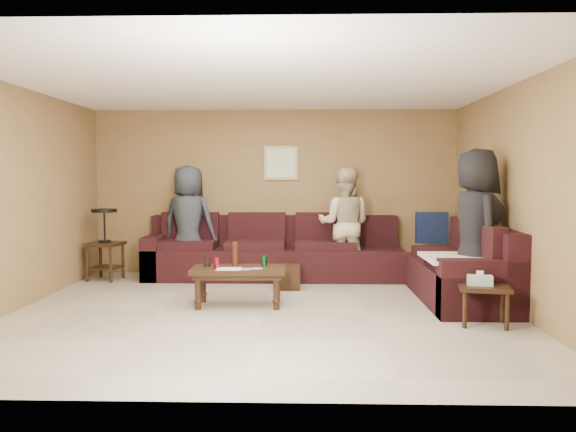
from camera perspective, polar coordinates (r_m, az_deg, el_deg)
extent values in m
plane|color=#B0A695|center=(6.29, -2.52, -9.67)|extent=(5.50, 5.50, 0.00)
cube|color=white|center=(6.18, -2.60, 12.97)|extent=(5.50, 5.00, 0.10)
cube|color=olive|center=(8.61, -1.37, 2.43)|extent=(5.50, 0.10, 2.50)
cube|color=olive|center=(3.63, -5.39, 0.26)|extent=(5.50, 0.10, 2.50)
cube|color=olive|center=(6.88, -26.07, 1.63)|extent=(0.10, 5.00, 2.50)
cube|color=olive|center=(6.52, 22.33, 1.63)|extent=(0.10, 5.00, 2.50)
cube|color=black|center=(8.25, -1.52, -4.79)|extent=(3.70, 0.90, 0.45)
cube|color=black|center=(8.52, -1.40, -1.46)|extent=(3.70, 0.24, 0.45)
cube|color=black|center=(8.51, -13.26, -4.02)|extent=(0.24, 0.90, 0.63)
cube|color=black|center=(7.06, 16.93, -6.46)|extent=(0.90, 2.00, 0.45)
cube|color=black|center=(7.09, 19.58, -2.80)|extent=(0.24, 2.00, 0.45)
cube|color=black|center=(6.21, 19.11, -7.08)|extent=(0.90, 0.24, 0.63)
cube|color=#141E3F|center=(8.38, 14.38, -1.16)|extent=(0.45, 0.14, 0.45)
cube|color=beige|center=(6.58, 18.03, -4.11)|extent=(1.00, 0.85, 0.04)
cube|color=black|center=(6.50, -5.05, -5.47)|extent=(1.08, 0.56, 0.06)
cube|color=black|center=(6.51, -5.04, -5.98)|extent=(1.00, 0.48, 0.05)
cylinder|color=black|center=(6.40, -9.13, -7.69)|extent=(0.07, 0.07, 0.39)
cylinder|color=black|center=(6.32, -1.20, -7.78)|extent=(0.07, 0.07, 0.39)
cylinder|color=black|center=(6.78, -8.61, -7.03)|extent=(0.07, 0.07, 0.39)
cylinder|color=black|center=(6.70, -1.13, -7.10)|extent=(0.07, 0.07, 0.39)
cylinder|color=red|center=(6.46, -7.25, -4.74)|extent=(0.07, 0.07, 0.12)
cylinder|color=#116529|center=(6.56, -2.43, -4.58)|extent=(0.07, 0.07, 0.12)
cylinder|color=#39190D|center=(6.59, -5.39, -3.85)|extent=(0.07, 0.07, 0.28)
cylinder|color=black|center=(6.60, -8.20, -4.61)|extent=(0.08, 0.08, 0.11)
cube|color=silver|center=(6.39, -6.01, -5.36)|extent=(0.29, 0.23, 0.00)
cylinder|color=#E95293|center=(6.34, -4.28, -5.41)|extent=(0.14, 0.14, 0.01)
cylinder|color=#E95293|center=(6.38, -3.20, -5.34)|extent=(0.14, 0.14, 0.01)
cube|color=black|center=(8.49, -18.10, -2.71)|extent=(0.52, 0.52, 0.05)
cube|color=black|center=(8.54, -18.05, -5.00)|extent=(0.46, 0.46, 0.03)
cylinder|color=black|center=(8.46, -19.73, -4.56)|extent=(0.05, 0.05, 0.52)
cylinder|color=black|center=(8.28, -17.59, -4.69)|extent=(0.05, 0.05, 0.52)
cylinder|color=black|center=(8.77, -18.51, -4.24)|extent=(0.05, 0.05, 0.52)
cylinder|color=black|center=(8.60, -16.42, -4.36)|extent=(0.05, 0.05, 0.52)
cylinder|color=black|center=(8.49, -18.11, -2.46)|extent=(0.16, 0.16, 0.03)
cylinder|color=black|center=(8.47, -18.14, -0.93)|extent=(0.03, 0.03, 0.43)
cylinder|color=black|center=(8.45, -18.17, 0.53)|extent=(0.36, 0.36, 0.05)
cube|color=black|center=(5.97, 19.31, -6.87)|extent=(0.56, 0.48, 0.04)
cylinder|color=black|center=(5.84, 17.52, -8.99)|extent=(0.04, 0.04, 0.38)
cylinder|color=black|center=(5.89, 21.37, -8.97)|extent=(0.04, 0.04, 0.38)
cylinder|color=black|center=(6.13, 17.25, -8.36)|extent=(0.04, 0.04, 0.38)
cylinder|color=black|center=(6.18, 20.91, -8.35)|extent=(0.04, 0.04, 0.38)
cube|color=silver|center=(5.94, 18.91, -6.20)|extent=(0.26, 0.16, 0.10)
cube|color=silver|center=(5.93, 18.93, -5.53)|extent=(0.06, 0.04, 0.05)
cube|color=black|center=(7.46, 0.18, -6.22)|extent=(0.27, 0.27, 0.32)
cube|color=tan|center=(8.58, -0.71, 5.43)|extent=(0.52, 0.03, 0.52)
cube|color=white|center=(8.57, -0.71, 5.43)|extent=(0.44, 0.01, 0.44)
imported|color=#272C37|center=(8.30, -10.05, -0.62)|extent=(0.92, 0.72, 1.65)
imported|color=#C5B492|center=(8.11, 5.74, -0.81)|extent=(0.88, 0.75, 1.62)
imported|color=black|center=(6.74, 18.56, -1.16)|extent=(0.67, 0.94, 1.81)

